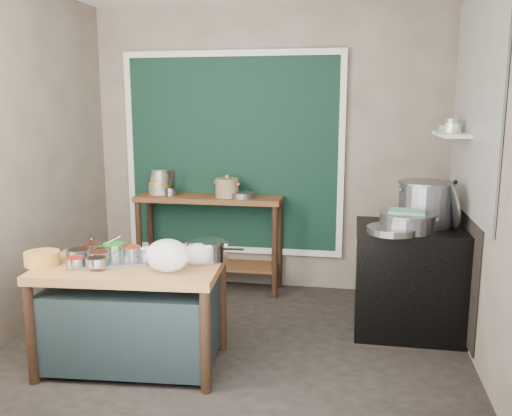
% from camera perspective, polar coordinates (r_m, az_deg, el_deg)
% --- Properties ---
extents(floor, '(3.50, 3.00, 0.02)m').
position_cam_1_polar(floor, '(4.33, -2.12, -14.42)').
color(floor, '#2D2722').
rests_on(floor, ground).
extents(back_wall, '(3.50, 0.02, 2.80)m').
position_cam_1_polar(back_wall, '(5.42, 1.24, 6.17)').
color(back_wall, gray).
rests_on(back_wall, floor).
extents(left_wall, '(0.02, 3.00, 2.80)m').
position_cam_1_polar(left_wall, '(4.66, -23.96, 4.50)').
color(left_wall, gray).
rests_on(left_wall, floor).
extents(right_wall, '(0.02, 3.00, 2.80)m').
position_cam_1_polar(right_wall, '(3.96, 23.52, 3.58)').
color(right_wall, gray).
rests_on(right_wall, floor).
extents(curtain_panel, '(2.10, 0.02, 1.90)m').
position_cam_1_polar(curtain_panel, '(5.46, -2.47, 5.66)').
color(curtain_panel, black).
rests_on(curtain_panel, back_wall).
extents(curtain_frame, '(2.22, 0.03, 2.02)m').
position_cam_1_polar(curtain_frame, '(5.45, -2.50, 5.65)').
color(curtain_frame, beige).
rests_on(curtain_frame, back_wall).
extents(tile_panel, '(0.02, 1.70, 1.70)m').
position_cam_1_polar(tile_panel, '(4.46, 22.06, 10.20)').
color(tile_panel, '#B2B2AA').
rests_on(tile_panel, right_wall).
extents(soot_patch, '(0.01, 1.30, 1.30)m').
position_cam_1_polar(soot_patch, '(4.70, 20.90, -3.91)').
color(soot_patch, black).
rests_on(soot_patch, right_wall).
extents(wall_shelf, '(0.22, 0.70, 0.03)m').
position_cam_1_polar(wall_shelf, '(4.75, 19.88, 7.31)').
color(wall_shelf, beige).
rests_on(wall_shelf, right_wall).
extents(prep_table, '(1.30, 0.82, 0.75)m').
position_cam_1_polar(prep_table, '(3.99, -12.87, -10.96)').
color(prep_table, olive).
rests_on(prep_table, floor).
extents(back_counter, '(1.45, 0.40, 0.95)m').
position_cam_1_polar(back_counter, '(5.47, -4.89, -3.66)').
color(back_counter, '#593519').
rests_on(back_counter, floor).
extents(stove_block, '(0.90, 0.68, 0.85)m').
position_cam_1_polar(stove_block, '(4.63, 16.10, -7.41)').
color(stove_block, black).
rests_on(stove_block, floor).
extents(stove_top, '(0.92, 0.69, 0.03)m').
position_cam_1_polar(stove_top, '(4.51, 16.39, -2.09)').
color(stove_top, black).
rests_on(stove_top, stove_block).
extents(condiment_tray, '(0.60, 0.53, 0.02)m').
position_cam_1_polar(condiment_tray, '(3.96, -15.16, -5.33)').
color(condiment_tray, gray).
rests_on(condiment_tray, prep_table).
extents(condiment_bowls, '(0.61, 0.48, 0.07)m').
position_cam_1_polar(condiment_bowls, '(3.99, -15.75, -4.60)').
color(condiment_bowls, gray).
rests_on(condiment_bowls, condiment_tray).
extents(yellow_basin, '(0.30, 0.30, 0.09)m').
position_cam_1_polar(yellow_basin, '(4.03, -21.60, -4.94)').
color(yellow_basin, '#B68735').
rests_on(yellow_basin, prep_table).
extents(saucepan, '(0.29, 0.29, 0.14)m').
position_cam_1_polar(saucepan, '(3.86, -5.17, -4.50)').
color(saucepan, gray).
rests_on(saucepan, prep_table).
extents(plastic_bag_a, '(0.34, 0.31, 0.22)m').
position_cam_1_polar(plastic_bag_a, '(3.63, -9.30, -4.95)').
color(plastic_bag_a, white).
rests_on(plastic_bag_a, prep_table).
extents(plastic_bag_b, '(0.25, 0.23, 0.15)m').
position_cam_1_polar(plastic_bag_b, '(3.76, -6.13, -4.84)').
color(plastic_bag_b, white).
rests_on(plastic_bag_b, prep_table).
extents(bowl_stack, '(0.22, 0.22, 0.25)m').
position_cam_1_polar(bowl_stack, '(5.55, -10.13, 2.55)').
color(bowl_stack, tan).
rests_on(bowl_stack, back_counter).
extents(utensil_cup, '(0.14, 0.14, 0.08)m').
position_cam_1_polar(utensil_cup, '(5.44, -8.94, 1.71)').
color(utensil_cup, gray).
rests_on(utensil_cup, back_counter).
extents(ceramic_crock, '(0.32, 0.32, 0.17)m').
position_cam_1_polar(ceramic_crock, '(5.29, -3.06, 2.03)').
color(ceramic_crock, olive).
rests_on(ceramic_crock, back_counter).
extents(wide_bowl, '(0.29, 0.29, 0.06)m').
position_cam_1_polar(wide_bowl, '(5.24, -1.44, 1.36)').
color(wide_bowl, gray).
rests_on(wide_bowl, back_counter).
extents(stock_pot, '(0.60, 0.60, 0.36)m').
position_cam_1_polar(stock_pot, '(4.56, 17.40, 0.46)').
color(stock_pot, gray).
rests_on(stock_pot, stove_top).
extents(pot_lid, '(0.15, 0.39, 0.38)m').
position_cam_1_polar(pot_lid, '(4.52, 19.86, 0.35)').
color(pot_lid, gray).
rests_on(pot_lid, stove_top).
extents(steamer, '(0.57, 0.57, 0.14)m').
position_cam_1_polar(steamer, '(4.32, 15.57, -1.43)').
color(steamer, gray).
rests_on(steamer, stove_top).
extents(green_cloth, '(0.29, 0.24, 0.02)m').
position_cam_1_polar(green_cloth, '(4.30, 15.62, -0.37)').
color(green_cloth, '#568B6F').
rests_on(green_cloth, steamer).
extents(shallow_pan, '(0.38, 0.38, 0.05)m').
position_cam_1_polar(shallow_pan, '(4.23, 14.14, -2.26)').
color(shallow_pan, gray).
rests_on(shallow_pan, stove_top).
extents(shelf_bowl_stack, '(0.14, 0.14, 0.11)m').
position_cam_1_polar(shelf_bowl_stack, '(4.70, 20.03, 8.10)').
color(shelf_bowl_stack, silver).
rests_on(shelf_bowl_stack, wall_shelf).
extents(shelf_bowl_green, '(0.18, 0.18, 0.05)m').
position_cam_1_polar(shelf_bowl_green, '(5.00, 19.44, 7.93)').
color(shelf_bowl_green, gray).
rests_on(shelf_bowl_green, wall_shelf).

